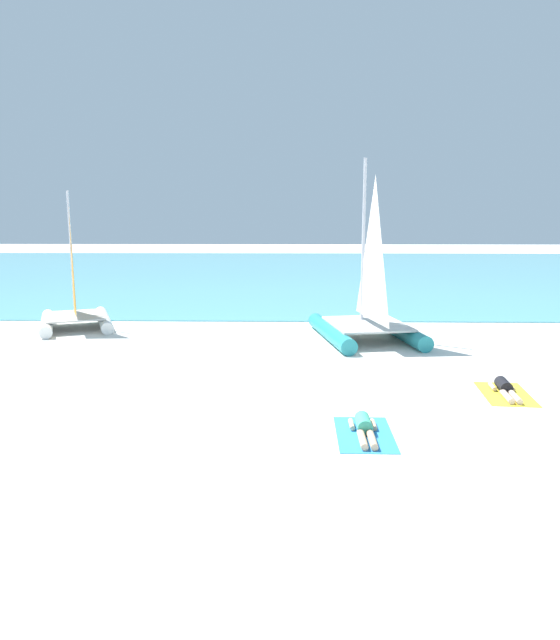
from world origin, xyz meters
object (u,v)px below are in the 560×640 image
towel_left (364,434)px  towel_right (505,394)px  sunbather_left (364,427)px  sailboat_white (75,308)px  sailboat_teal (367,314)px  sunbather_right (505,388)px

towel_left → towel_right: (3.69, 2.64, 0.00)m
towel_left → sunbather_left: sunbather_left is taller
sunbather_left → sailboat_white: bearing=133.0°
sailboat_teal → towel_right: 6.61m
sailboat_white → sunbather_left: size_ratio=3.26×
sailboat_teal → sailboat_white: (-10.71, 1.87, -0.15)m
sailboat_teal → towel_left: size_ratio=3.20×
sunbather_left → towel_right: bearing=35.4°
sailboat_white → sunbather_right: size_ratio=3.25×
towel_left → sunbather_left: 0.14m
sailboat_teal → sunbather_left: sailboat_teal is taller
sailboat_teal → sunbather_left: 8.70m
sailboat_teal → sunbather_left: size_ratio=3.90×
sailboat_teal → towel_left: bearing=-107.9°
sailboat_teal → towel_right: size_ratio=3.20×
towel_right → sunbather_right: size_ratio=1.21×
sunbather_left → sunbather_right: bearing=36.1°
sunbather_right → sailboat_teal: bearing=118.4°
towel_left → sunbather_left: (0.00, 0.07, 0.13)m
sailboat_white → towel_left: 14.27m
sailboat_teal → towel_left: 8.78m
sailboat_white → towel_left: bearing=-69.3°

